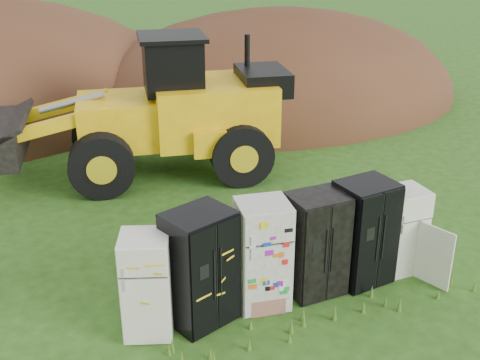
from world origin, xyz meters
The scene contains 9 objects.
ground centered at (0.00, 0.00, 0.00)m, with size 120.00×120.00×0.00m, color #294A13.
fridge_leftmost centered at (-2.49, 0.02, 0.85)m, with size 0.75×0.72×1.70m, color white, non-canonical shape.
fridge_black_side centered at (-1.63, -0.02, 0.97)m, with size 1.01×0.80×1.94m, color black, non-canonical shape.
fridge_sticker centered at (-0.52, 0.01, 0.94)m, with size 0.84×0.78×1.89m, color white, non-canonical shape.
fridge_dark_mid centered at (0.48, 0.00, 0.92)m, with size 0.94×0.77×1.84m, color black, non-canonical shape.
fridge_black_right centered at (1.43, -0.02, 0.96)m, with size 0.96×0.80×1.91m, color black, non-canonical shape.
fridge_open_door centered at (2.28, -0.01, 0.81)m, with size 0.74×0.68×1.63m, color white, non-canonical shape.
wheel_loader centered at (-0.94, 6.36, 1.76)m, with size 7.27×2.95×3.52m, color yellow, non-canonical shape.
dirt_mound_right centered at (5.23, 11.19, 0.00)m, with size 13.88×10.18×6.48m, color #472716.
Camera 1 is at (-4.26, -7.77, 6.04)m, focal length 45.00 mm.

